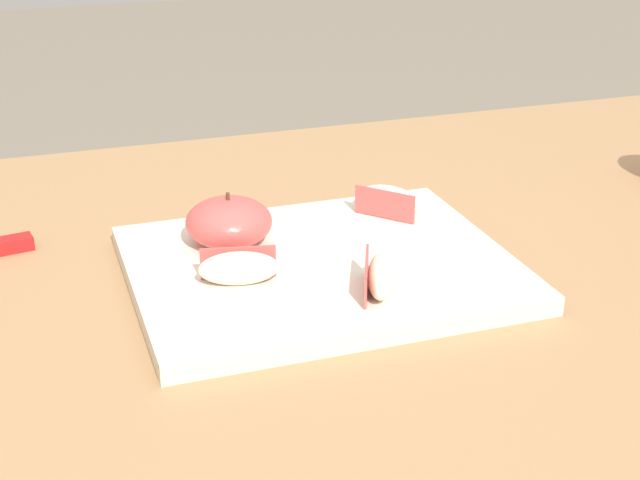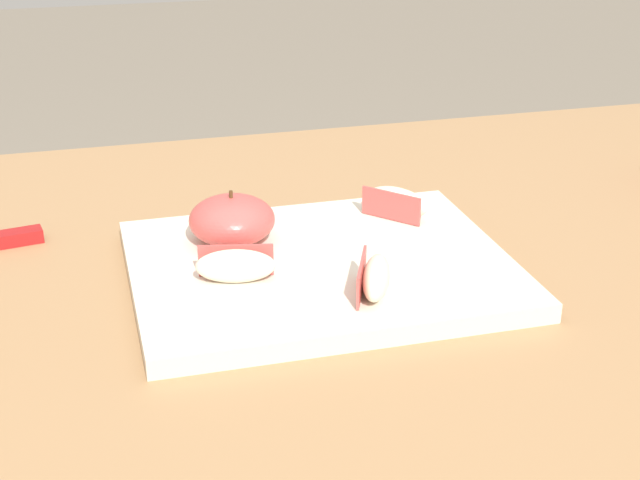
{
  "view_description": "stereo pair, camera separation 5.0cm",
  "coord_description": "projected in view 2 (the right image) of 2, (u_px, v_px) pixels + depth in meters",
  "views": [
    {
      "loc": [
        -0.24,
        -0.76,
        1.12
      ],
      "look_at": [
        0.02,
        -0.01,
        0.77
      ],
      "focal_mm": 52.08,
      "sensor_mm": 36.0,
      "label": 1
    },
    {
      "loc": [
        -0.19,
        -0.77,
        1.12
      ],
      "look_at": [
        0.02,
        -0.01,
        0.77
      ],
      "focal_mm": 52.08,
      "sensor_mm": 36.0,
      "label": 2
    }
  ],
  "objects": [
    {
      "name": "apple_wedge_front",
      "position": [
        396.0,
        202.0,
        0.96
      ],
      "size": [
        0.07,
        0.07,
        0.03
      ],
      "color": "beige",
      "rests_on": "cutting_board"
    },
    {
      "name": "apple_wedge_near_knife",
      "position": [
        375.0,
        277.0,
        0.8
      ],
      "size": [
        0.05,
        0.07,
        0.03
      ],
      "color": "beige",
      "rests_on": "cutting_board"
    },
    {
      "name": "cutting_board",
      "position": [
        320.0,
        268.0,
        0.88
      ],
      "size": [
        0.35,
        0.28,
        0.02
      ],
      "color": "beige",
      "rests_on": "dining_table"
    },
    {
      "name": "apple_half_skin_up",
      "position": [
        232.0,
        220.0,
        0.9
      ],
      "size": [
        0.08,
        0.08,
        0.05
      ],
      "color": "#D14C47",
      "rests_on": "cutting_board"
    },
    {
      "name": "dining_table",
      "position": [
        300.0,
        358.0,
        0.92
      ],
      "size": [
        1.43,
        0.9,
        0.73
      ],
      "color": "#9E754C",
      "rests_on": "ground_plane"
    },
    {
      "name": "apple_wedge_left",
      "position": [
        236.0,
        266.0,
        0.82
      ],
      "size": [
        0.07,
        0.04,
        0.03
      ],
      "color": "beige",
      "rests_on": "cutting_board"
    }
  ]
}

